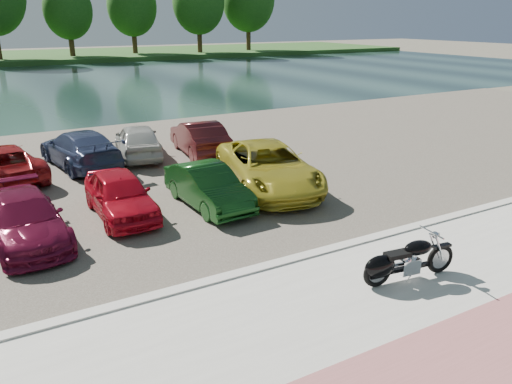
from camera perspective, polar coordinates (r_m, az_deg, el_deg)
ground at (r=10.90m, az=12.90°, el=-11.42°), size 200.00×200.00×0.00m
promenade at (r=10.29m, az=16.72°, el=-13.49°), size 60.00×6.00×0.10m
pink_path at (r=9.49m, az=23.45°, el=-17.03°), size 60.00×2.00×0.01m
kerb at (r=12.22m, az=6.66°, el=-7.13°), size 60.00×0.30×0.14m
parking_lot at (r=19.72m, az=-8.78°, el=2.99°), size 60.00×18.00×0.04m
river at (r=47.55m, az=-21.68°, el=11.36°), size 120.00×40.00×0.00m
far_bank at (r=79.22m, az=-25.32°, el=13.77°), size 120.00×24.00×0.60m
far_trees at (r=73.41m, az=-22.13°, el=19.55°), size 70.25×10.68×12.52m
motorcycle at (r=11.18m, az=16.30°, el=-7.66°), size 2.33×0.75×1.05m
car_3 at (r=13.97m, az=-24.86°, el=-2.82°), size 1.98×4.30×1.22m
car_4 at (r=14.83m, az=-15.27°, el=-0.27°), size 1.54×3.80×1.29m
car_5 at (r=15.12m, az=-5.51°, el=0.64°), size 1.50×3.86×1.25m
car_6 at (r=16.58m, az=1.39°, el=2.89°), size 3.64×5.89×1.52m
car_10 at (r=19.63m, az=-27.09°, el=2.97°), size 2.92×4.88×1.27m
car_11 at (r=20.33m, az=-19.46°, el=4.71°), size 2.68×5.09×1.41m
car_12 at (r=21.05m, az=-13.35°, el=5.75°), size 2.32×4.31×1.39m
car_13 at (r=21.10m, az=-6.51°, el=6.20°), size 1.93×4.39×1.40m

